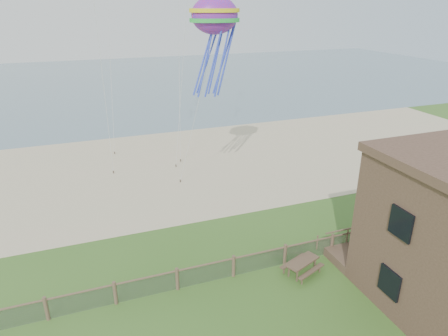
{
  "coord_description": "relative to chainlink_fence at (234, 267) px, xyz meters",
  "views": [
    {
      "loc": [
        -6.42,
        -9.95,
        13.23
      ],
      "look_at": [
        0.21,
        8.0,
        5.33
      ],
      "focal_mm": 32.0,
      "sensor_mm": 36.0,
      "label": 1
    }
  ],
  "objects": [
    {
      "name": "sand_beach",
      "position": [
        0.0,
        16.0,
        -0.55
      ],
      "size": [
        72.0,
        20.0,
        0.02
      ],
      "primitive_type": "cube",
      "color": "#C4AD8D",
      "rests_on": "ground"
    },
    {
      "name": "ocean",
      "position": [
        0.0,
        60.0,
        -0.55
      ],
      "size": [
        160.0,
        68.0,
        0.02
      ],
      "primitive_type": "cube",
      "color": "slate",
      "rests_on": "ground"
    },
    {
      "name": "motel_deck",
      "position": [
        13.0,
        -1.0,
        -0.3
      ],
      "size": [
        15.0,
        2.0,
        0.5
      ],
      "primitive_type": "cube",
      "color": "brown",
      "rests_on": "ground"
    },
    {
      "name": "octopus_kite",
      "position": [
        2.37,
        9.54,
        10.26
      ],
      "size": [
        3.87,
        3.28,
        6.78
      ],
      "primitive_type": null,
      "rotation": [
        0.0,
        0.0,
        -0.33
      ],
      "color": "#D7214A"
    },
    {
      "name": "picnic_table",
      "position": [
        3.5,
        -1.0,
        -0.14
      ],
      "size": [
        2.34,
        2.08,
        0.82
      ],
      "primitive_type": null,
      "rotation": [
        0.0,
        0.0,
        0.38
      ],
      "color": "brown",
      "rests_on": "ground"
    },
    {
      "name": "chainlink_fence",
      "position": [
        0.0,
        0.0,
        0.0
      ],
      "size": [
        36.2,
        0.2,
        1.25
      ],
      "primitive_type": null,
      "color": "brown",
      "rests_on": "ground"
    }
  ]
}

